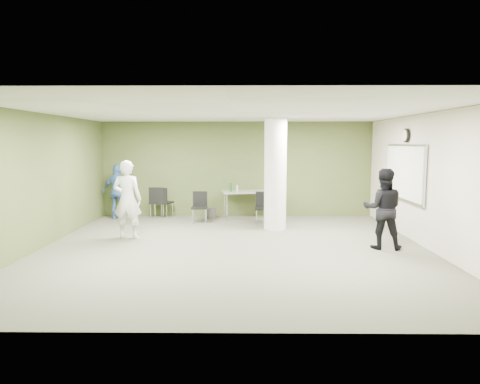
{
  "coord_description": "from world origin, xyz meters",
  "views": [
    {
      "loc": [
        0.23,
        -8.71,
        2.19
      ],
      "look_at": [
        0.12,
        1.0,
        1.06
      ],
      "focal_mm": 32.0,
      "sensor_mm": 36.0,
      "label": 1
    }
  ],
  "objects_px": {
    "folding_table": "(251,193)",
    "man_black": "(383,209)",
    "man_blue": "(118,192)",
    "chair_back_left": "(162,200)",
    "woman_white": "(127,199)"
  },
  "relations": [
    {
      "from": "man_black",
      "to": "man_blue",
      "type": "height_order",
      "value": "man_black"
    },
    {
      "from": "woman_white",
      "to": "man_blue",
      "type": "relative_size",
      "value": 1.14
    },
    {
      "from": "folding_table",
      "to": "man_black",
      "type": "bearing_deg",
      "value": -61.55
    },
    {
      "from": "man_black",
      "to": "man_blue",
      "type": "xyz_separation_m",
      "value": [
        -6.48,
        3.39,
        -0.04
      ]
    },
    {
      "from": "woman_white",
      "to": "man_blue",
      "type": "distance_m",
      "value": 2.65
    },
    {
      "from": "folding_table",
      "to": "man_blue",
      "type": "distance_m",
      "value": 3.82
    },
    {
      "from": "man_black",
      "to": "man_blue",
      "type": "bearing_deg",
      "value": -15.93
    },
    {
      "from": "man_black",
      "to": "woman_white",
      "type": "bearing_deg",
      "value": 2.33
    },
    {
      "from": "chair_back_left",
      "to": "man_blue",
      "type": "bearing_deg",
      "value": 25.15
    },
    {
      "from": "man_blue",
      "to": "folding_table",
      "type": "bearing_deg",
      "value": -168.85
    },
    {
      "from": "woman_white",
      "to": "man_black",
      "type": "relative_size",
      "value": 1.08
    },
    {
      "from": "folding_table",
      "to": "man_blue",
      "type": "bearing_deg",
      "value": 173.59
    },
    {
      "from": "chair_back_left",
      "to": "man_black",
      "type": "relative_size",
      "value": 0.54
    },
    {
      "from": "man_black",
      "to": "man_blue",
      "type": "relative_size",
      "value": 1.06
    },
    {
      "from": "chair_back_left",
      "to": "man_black",
      "type": "height_order",
      "value": "man_black"
    }
  ]
}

